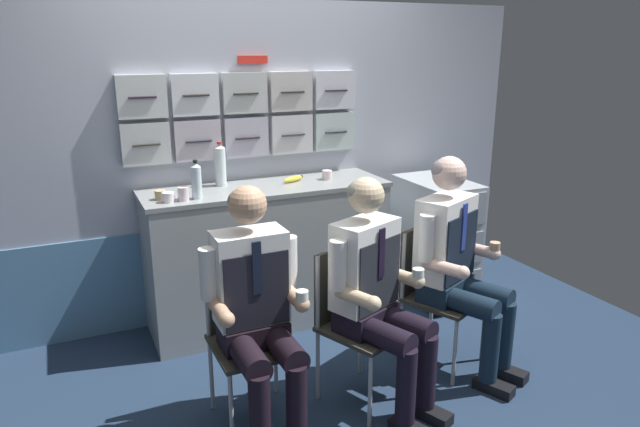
% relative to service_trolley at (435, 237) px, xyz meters
% --- Properties ---
extents(ground, '(4.80, 4.80, 0.04)m').
position_rel_service_trolley_xyz_m(ground, '(-1.25, -0.92, -0.51)').
color(ground, '#1E2E46').
extents(galley_bulkhead, '(4.20, 0.14, 2.15)m').
position_rel_service_trolley_xyz_m(galley_bulkhead, '(-1.26, 0.45, 0.57)').
color(galley_bulkhead, '#ACB2C2').
rests_on(galley_bulkhead, ground).
extents(galley_counter, '(1.63, 0.53, 0.97)m').
position_rel_service_trolley_xyz_m(galley_counter, '(-1.25, 0.17, -0.01)').
color(galley_counter, '#979B9B').
rests_on(galley_counter, ground).
extents(service_trolley, '(0.40, 0.65, 0.92)m').
position_rel_service_trolley_xyz_m(service_trolley, '(0.00, 0.00, 0.00)').
color(service_trolley, black).
rests_on(service_trolley, ground).
extents(folding_chair_left, '(0.40, 0.41, 0.83)m').
position_rel_service_trolley_xyz_m(folding_chair_left, '(-1.70, -0.76, 0.02)').
color(folding_chair_left, '#A8AAAF').
rests_on(folding_chair_left, ground).
extents(crew_member_left, '(0.49, 0.60, 1.24)m').
position_rel_service_trolley_xyz_m(crew_member_left, '(-1.69, -0.92, 0.18)').
color(crew_member_left, black).
rests_on(crew_member_left, ground).
extents(folding_chair_center, '(0.52, 0.52, 0.83)m').
position_rel_service_trolley_xyz_m(folding_chair_center, '(-1.14, -0.84, 0.02)').
color(folding_chair_center, '#A8AAAF').
rests_on(folding_chair_center, ground).
extents(crew_member_center, '(0.54, 0.67, 1.24)m').
position_rel_service_trolley_xyz_m(crew_member_center, '(-1.07, -0.99, 0.18)').
color(crew_member_center, black).
rests_on(crew_member_center, ground).
extents(folding_chair_right, '(0.53, 0.53, 0.83)m').
position_rel_service_trolley_xyz_m(folding_chair_right, '(-0.53, -0.71, 0.02)').
color(folding_chair_right, '#A8AAAF').
rests_on(folding_chair_right, ground).
extents(crew_member_right, '(0.58, 0.70, 1.27)m').
position_rel_service_trolley_xyz_m(crew_member_right, '(-0.47, -0.85, 0.21)').
color(crew_member_right, black).
rests_on(crew_member_right, ground).
extents(water_bottle_tall, '(0.07, 0.07, 0.29)m').
position_rel_service_trolley_xyz_m(water_bottle_tall, '(-1.52, 0.30, 0.61)').
color(water_bottle_tall, silver).
rests_on(water_bottle_tall, galley_counter).
extents(water_bottle_short, '(0.06, 0.06, 0.24)m').
position_rel_service_trolley_xyz_m(water_bottle_short, '(-1.74, 0.03, 0.59)').
color(water_bottle_short, silver).
rests_on(water_bottle_short, galley_counter).
extents(coffee_cup_white, '(0.07, 0.07, 0.06)m').
position_rel_service_trolley_xyz_m(coffee_cup_white, '(-1.91, 0.02, 0.51)').
color(coffee_cup_white, white).
rests_on(coffee_cup_white, galley_counter).
extents(espresso_cup_small, '(0.07, 0.07, 0.06)m').
position_rel_service_trolley_xyz_m(espresso_cup_small, '(-0.81, 0.18, 0.51)').
color(espresso_cup_small, silver).
rests_on(espresso_cup_small, galley_counter).
extents(coffee_cup_spare, '(0.07, 0.07, 0.06)m').
position_rel_service_trolley_xyz_m(coffee_cup_spare, '(-1.94, 0.10, 0.51)').
color(coffee_cup_spare, tan).
rests_on(coffee_cup_spare, galley_counter).
extents(paper_cup_tan, '(0.06, 0.06, 0.08)m').
position_rel_service_trolley_xyz_m(paper_cup_tan, '(-1.82, 0.01, 0.52)').
color(paper_cup_tan, silver).
rests_on(paper_cup_tan, galley_counter).
extents(snack_banana, '(0.17, 0.10, 0.04)m').
position_rel_service_trolley_xyz_m(snack_banana, '(-1.05, 0.20, 0.50)').
color(snack_banana, yellow).
rests_on(snack_banana, galley_counter).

